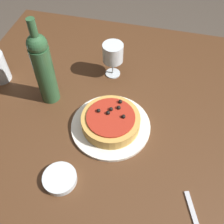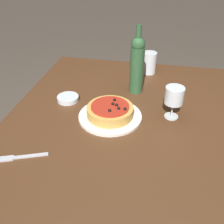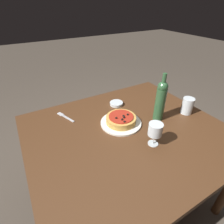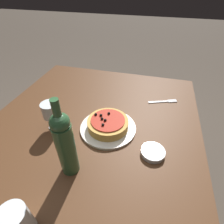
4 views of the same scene
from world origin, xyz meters
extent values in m
plane|color=#4C4238|center=(0.00, 0.00, 0.00)|extent=(14.00, 14.00, 0.00)
cube|color=#4C2D19|center=(0.00, 0.00, 0.71)|extent=(1.24, 1.09, 0.03)
cylinder|color=#4C2D19|center=(0.56, 0.48, 0.34)|extent=(0.06, 0.06, 0.69)
cylinder|color=#4C2D19|center=(0.56, -0.48, 0.34)|extent=(0.06, 0.06, 0.69)
cylinder|color=white|center=(0.00, -0.09, 0.73)|extent=(0.28, 0.28, 0.01)
cylinder|color=gold|center=(0.00, -0.09, 0.76)|extent=(0.20, 0.20, 0.04)
cylinder|color=#A82819|center=(0.00, -0.09, 0.78)|extent=(0.17, 0.17, 0.01)
sphere|color=black|center=(-0.01, -0.08, 0.79)|extent=(0.01, 0.01, 0.01)
sphere|color=black|center=(-0.04, -0.08, 0.79)|extent=(0.01, 0.01, 0.01)
sphere|color=black|center=(0.02, -0.02, 0.79)|extent=(0.01, 0.01, 0.01)
sphere|color=black|center=(-0.01, -0.06, 0.79)|extent=(0.01, 0.01, 0.01)
sphere|color=black|center=(0.02, -0.05, 0.79)|extent=(0.01, 0.01, 0.01)
sphere|color=black|center=(0.04, -0.08, 0.79)|extent=(0.01, 0.01, 0.01)
cylinder|color=silver|center=(-0.06, 0.17, 0.73)|extent=(0.06, 0.06, 0.00)
cylinder|color=silver|center=(-0.06, 0.17, 0.76)|extent=(0.01, 0.01, 0.07)
cylinder|color=silver|center=(-0.06, 0.17, 0.83)|extent=(0.08, 0.08, 0.07)
cylinder|color=#2D5633|center=(-0.26, -0.01, 0.84)|extent=(0.07, 0.07, 0.23)
sphere|color=#2D5633|center=(-0.26, -0.01, 0.97)|extent=(0.07, 0.07, 0.07)
cylinder|color=#2D5633|center=(-0.26, -0.01, 1.02)|extent=(0.03, 0.03, 0.07)
cylinder|color=silver|center=(-0.49, 0.04, 0.78)|extent=(0.08, 0.08, 0.12)
cylinder|color=silver|center=(-0.10, -0.32, 0.73)|extent=(0.10, 0.10, 0.02)
cube|color=#B7B7BC|center=(0.30, -0.32, 0.73)|extent=(0.06, 0.12, 0.00)
cube|color=#B7B7BC|center=(0.33, -0.40, 0.73)|extent=(0.04, 0.06, 0.00)
camera|label=1|loc=(0.13, -0.60, 1.48)|focal=42.00mm
camera|label=2|loc=(0.92, 0.10, 1.39)|focal=42.00mm
camera|label=3|loc=(0.53, 0.71, 1.44)|focal=28.00mm
camera|label=4|loc=(-0.60, -0.27, 1.34)|focal=28.00mm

